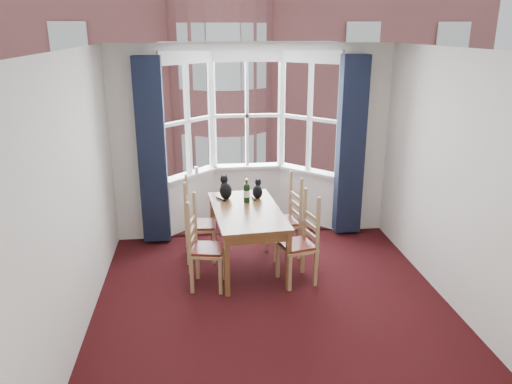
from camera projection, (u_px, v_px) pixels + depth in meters
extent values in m
plane|color=black|center=(274.00, 310.00, 5.55)|extent=(4.50, 4.50, 0.00)
plane|color=white|center=(278.00, 50.00, 4.67)|extent=(4.50, 4.50, 0.00)
plane|color=silver|center=(75.00, 199.00, 4.89)|extent=(0.00, 4.50, 4.50)
plane|color=silver|center=(461.00, 184.00, 5.33)|extent=(0.00, 4.50, 4.50)
plane|color=silver|center=(334.00, 307.00, 2.99)|extent=(4.00, 0.00, 4.00)
cube|color=silver|center=(136.00, 146.00, 7.05)|extent=(0.70, 0.12, 2.80)
cube|color=silver|center=(362.00, 140.00, 7.42)|extent=(0.70, 0.12, 2.80)
cube|color=#161C32|center=(152.00, 152.00, 6.92)|extent=(0.38, 0.22, 2.60)
cube|color=#161C32|center=(351.00, 147.00, 7.24)|extent=(0.38, 0.22, 2.60)
cube|color=brown|center=(247.00, 211.00, 6.37)|extent=(0.95, 1.62, 0.04)
cube|color=brown|center=(227.00, 267.00, 5.75)|extent=(0.06, 0.06, 0.75)
cube|color=brown|center=(213.00, 221.00, 7.10)|extent=(0.06, 0.06, 0.75)
cube|color=brown|center=(288.00, 261.00, 5.88)|extent=(0.06, 0.06, 0.75)
cube|color=brown|center=(263.00, 217.00, 7.24)|extent=(0.06, 0.06, 0.75)
cube|color=#A17D4E|center=(208.00, 250.00, 5.93)|extent=(0.47, 0.49, 0.06)
cube|color=#5B180F|center=(208.00, 249.00, 5.93)|extent=(0.43, 0.44, 0.03)
cube|color=#A17D4E|center=(201.00, 225.00, 6.67)|extent=(0.41, 0.43, 0.06)
cube|color=#5B180F|center=(201.00, 224.00, 6.66)|extent=(0.37, 0.39, 0.03)
cube|color=#A17D4E|center=(297.00, 246.00, 6.04)|extent=(0.49, 0.50, 0.06)
cube|color=#5B180F|center=(297.00, 245.00, 6.04)|extent=(0.44, 0.45, 0.03)
cube|color=#A17D4E|center=(283.00, 222.00, 6.77)|extent=(0.48, 0.49, 0.06)
cube|color=#5B180F|center=(283.00, 221.00, 6.77)|extent=(0.43, 0.45, 0.03)
ellipsoid|color=black|center=(226.00, 191.00, 6.73)|extent=(0.21, 0.25, 0.22)
sphere|color=black|center=(224.00, 180.00, 6.76)|extent=(0.12, 0.12, 0.10)
cone|color=black|center=(222.00, 176.00, 6.73)|extent=(0.04, 0.04, 0.05)
cone|color=black|center=(226.00, 176.00, 6.75)|extent=(0.04, 0.04, 0.05)
ellipsoid|color=black|center=(257.00, 192.00, 6.75)|extent=(0.18, 0.21, 0.18)
sphere|color=black|center=(258.00, 183.00, 6.78)|extent=(0.10, 0.10, 0.09)
cone|color=black|center=(256.00, 180.00, 6.77)|extent=(0.04, 0.04, 0.04)
cone|color=black|center=(260.00, 180.00, 6.76)|extent=(0.04, 0.04, 0.04)
cylinder|color=black|center=(247.00, 194.00, 6.59)|extent=(0.08, 0.08, 0.23)
sphere|color=black|center=(247.00, 186.00, 6.55)|extent=(0.08, 0.08, 0.08)
cylinder|color=black|center=(247.00, 183.00, 6.54)|extent=(0.03, 0.03, 0.10)
cylinder|color=gold|center=(247.00, 180.00, 6.52)|extent=(0.03, 0.03, 0.02)
cylinder|color=silver|center=(247.00, 193.00, 6.58)|extent=(0.08, 0.08, 0.09)
cylinder|color=white|center=(196.00, 170.00, 7.62)|extent=(0.06, 0.06, 0.11)
plane|color=#333335|center=(210.00, 152.00, 37.85)|extent=(80.00, 80.00, 0.00)
cube|color=#96504D|center=(217.00, 84.00, 18.68)|extent=(18.00, 6.00, 14.00)
cylinder|color=#96504D|center=(222.00, 94.00, 15.85)|extent=(3.20, 3.20, 14.00)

